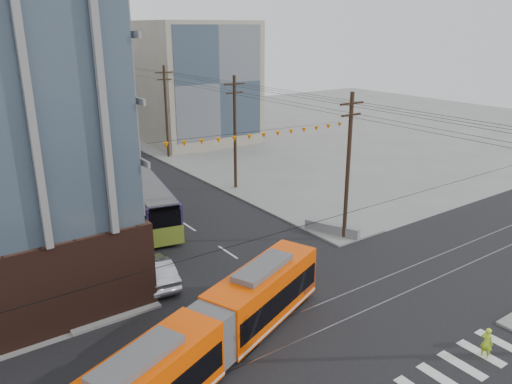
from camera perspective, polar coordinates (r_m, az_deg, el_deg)
ground at (r=26.59m, az=13.88°, el=-17.30°), size 160.00×160.00×0.00m
bg_bldg_ne_near at (r=70.21m, az=-7.22°, el=12.32°), size 14.00×14.00×16.00m
bg_bldg_ne_far at (r=89.12m, az=-12.32°, el=12.67°), size 16.00×16.00×14.00m
utility_pole_far at (r=74.70m, az=-15.27°, el=10.25°), size 0.30×0.30×11.00m
streetcar at (r=24.13m, az=-5.18°, el=-16.11°), size 16.71×8.55×3.28m
city_bus at (r=41.61m, az=-12.31°, el=-1.05°), size 5.03×12.46×3.45m
parked_car_silver at (r=32.00m, az=-11.32°, el=-8.87°), size 2.43×5.13×1.63m
parked_car_white at (r=38.55m, az=-15.44°, el=-4.64°), size 2.69×4.62×1.26m
parked_car_grey at (r=42.50m, az=-17.60°, el=-2.53°), size 3.31×5.58×1.45m
pedestrian at (r=27.45m, az=24.87°, el=-15.35°), size 0.44×0.62×1.62m
jersey_barrier at (r=38.97m, az=8.68°, el=-4.21°), size 2.60×4.36×0.87m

